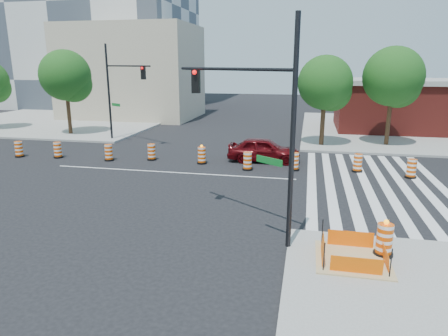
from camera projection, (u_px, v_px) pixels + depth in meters
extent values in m
plane|color=black|center=(171.00, 172.00, 22.54)|extent=(120.00, 120.00, 0.00)
cube|color=gray|center=(427.00, 131.00, 35.95)|extent=(22.00, 22.00, 0.15)
cube|color=gray|center=(68.00, 119.00, 43.15)|extent=(22.00, 22.00, 0.15)
cube|color=silver|center=(312.00, 180.00, 20.97)|extent=(0.45, 13.50, 0.01)
cube|color=silver|center=(329.00, 181.00, 20.79)|extent=(0.45, 13.50, 0.01)
cube|color=silver|center=(347.00, 182.00, 20.61)|extent=(0.45, 13.50, 0.01)
cube|color=silver|center=(365.00, 183.00, 20.43)|extent=(0.45, 13.50, 0.01)
cube|color=silver|center=(384.00, 184.00, 20.25)|extent=(0.45, 13.50, 0.01)
cube|color=silver|center=(403.00, 186.00, 20.07)|extent=(0.45, 13.50, 0.01)
cube|color=silver|center=(422.00, 187.00, 19.89)|extent=(0.45, 13.50, 0.01)
cube|color=silver|center=(442.00, 188.00, 19.71)|extent=(0.45, 13.50, 0.01)
cube|color=silver|center=(171.00, 172.00, 22.54)|extent=(14.00, 0.12, 0.01)
cube|color=tan|center=(352.00, 259.00, 12.18)|extent=(2.20, 2.20, 0.05)
cube|color=#F75D04|center=(356.00, 266.00, 11.26)|extent=(1.44, 0.02, 0.55)
cube|color=#F75D04|center=(350.00, 239.00, 12.96)|extent=(1.44, 0.02, 0.55)
cube|color=#F75D04|center=(323.00, 249.00, 12.29)|extent=(0.02, 1.44, 0.55)
cube|color=#F75D04|center=(384.00, 255.00, 11.93)|extent=(0.02, 1.44, 0.55)
cylinder|color=black|center=(324.00, 257.00, 11.40)|extent=(0.04, 0.04, 0.90)
cylinder|color=black|center=(391.00, 264.00, 11.04)|extent=(0.04, 0.04, 0.90)
cylinder|color=black|center=(322.00, 232.00, 13.10)|extent=(0.04, 0.04, 0.90)
cylinder|color=black|center=(380.00, 237.00, 12.74)|extent=(0.04, 0.04, 0.90)
cube|color=maroon|center=(430.00, 108.00, 35.43)|extent=(16.00, 8.00, 4.20)
cube|color=gray|center=(433.00, 82.00, 34.85)|extent=(16.50, 8.50, 0.40)
cube|color=#B9AA8D|center=(133.00, 72.00, 44.48)|extent=(14.00, 10.00, 10.00)
imported|color=#4F060B|center=(264.00, 150.00, 24.81)|extent=(4.47, 1.85, 1.52)
cylinder|color=black|center=(293.00, 137.00, 12.20)|extent=(0.16, 0.16, 7.26)
cylinder|color=black|center=(231.00, 69.00, 13.61)|extent=(4.53, 3.20, 0.11)
cube|color=black|center=(196.00, 81.00, 15.07)|extent=(0.29, 0.25, 0.91)
sphere|color=#FF0C0C|center=(194.00, 72.00, 14.82)|extent=(0.16, 0.16, 0.16)
cube|color=#0C591E|center=(269.00, 161.00, 13.07)|extent=(0.91, 0.65, 0.23)
cylinder|color=black|center=(109.00, 92.00, 31.04)|extent=(0.16, 0.16, 7.26)
cylinder|color=black|center=(127.00, 66.00, 28.73)|extent=(4.72, 2.90, 0.11)
cube|color=black|center=(143.00, 73.00, 27.59)|extent=(0.29, 0.25, 0.91)
sphere|color=#FF0C0C|center=(142.00, 68.00, 27.34)|extent=(0.16, 0.16, 0.16)
cube|color=#0C591E|center=(116.00, 105.00, 30.67)|extent=(0.95, 0.59, 0.23)
cylinder|color=black|center=(383.00, 254.00, 12.47)|extent=(0.61, 0.61, 0.10)
cylinder|color=#DD4C04|center=(385.00, 239.00, 12.34)|extent=(0.49, 0.49, 0.96)
sphere|color=#FF990C|center=(386.00, 222.00, 12.20)|extent=(0.16, 0.16, 0.16)
cylinder|color=#382314|center=(68.00, 109.00, 33.65)|extent=(0.32, 0.32, 4.44)
sphere|color=#1A4F16|center=(65.00, 75.00, 32.94)|extent=(4.17, 4.17, 4.17)
sphere|color=#1A4F16|center=(73.00, 84.00, 33.30)|extent=(3.06, 3.06, 3.06)
sphere|color=#1A4F16|center=(60.00, 81.00, 32.94)|extent=(2.78, 2.78, 2.78)
cylinder|color=#382314|center=(323.00, 119.00, 29.03)|extent=(0.33, 0.33, 4.12)
sphere|color=#1A4F16|center=(325.00, 83.00, 28.38)|extent=(3.86, 3.86, 3.86)
sphere|color=#1A4F16|center=(332.00, 92.00, 28.73)|extent=(2.83, 2.83, 2.83)
sphere|color=#1A4F16|center=(319.00, 88.00, 28.36)|extent=(2.57, 2.57, 2.57)
cylinder|color=#382314|center=(389.00, 116.00, 29.00)|extent=(0.31, 0.31, 4.50)
sphere|color=#1A4F16|center=(393.00, 76.00, 28.29)|extent=(4.22, 4.22, 4.22)
sphere|color=#1A4F16|center=(398.00, 86.00, 28.64)|extent=(3.09, 3.09, 3.09)
sphere|color=#1A4F16|center=(387.00, 83.00, 28.29)|extent=(2.81, 2.81, 2.81)
cylinder|color=black|center=(20.00, 156.00, 26.24)|extent=(0.60, 0.60, 0.10)
cylinder|color=#DD4C04|center=(19.00, 149.00, 26.11)|extent=(0.48, 0.48, 0.95)
cylinder|color=black|center=(58.00, 157.00, 26.01)|extent=(0.60, 0.60, 0.10)
cylinder|color=#DD4C04|center=(58.00, 149.00, 25.88)|extent=(0.48, 0.48, 0.95)
cylinder|color=black|center=(109.00, 160.00, 25.26)|extent=(0.60, 0.60, 0.10)
cylinder|color=#DD4C04|center=(109.00, 152.00, 25.13)|extent=(0.48, 0.48, 0.95)
cylinder|color=black|center=(152.00, 159.00, 25.41)|extent=(0.60, 0.60, 0.10)
cylinder|color=#DD4C04|center=(152.00, 151.00, 25.28)|extent=(0.48, 0.48, 0.95)
cylinder|color=black|center=(202.00, 163.00, 24.48)|extent=(0.60, 0.60, 0.10)
cylinder|color=#DD4C04|center=(202.00, 155.00, 24.36)|extent=(0.48, 0.48, 0.95)
sphere|color=#FF990C|center=(202.00, 146.00, 24.21)|extent=(0.16, 0.16, 0.16)
cylinder|color=black|center=(247.00, 169.00, 23.04)|extent=(0.60, 0.60, 0.10)
cylinder|color=#DD4C04|center=(248.00, 161.00, 22.91)|extent=(0.48, 0.48, 0.95)
cylinder|color=black|center=(294.00, 169.00, 22.97)|extent=(0.60, 0.60, 0.10)
cylinder|color=#DD4C04|center=(294.00, 161.00, 22.85)|extent=(0.48, 0.48, 0.95)
cylinder|color=black|center=(357.00, 171.00, 22.65)|extent=(0.60, 0.60, 0.10)
cylinder|color=#DD4C04|center=(358.00, 162.00, 22.52)|extent=(0.48, 0.48, 0.95)
cylinder|color=black|center=(410.00, 177.00, 21.44)|extent=(0.60, 0.60, 0.10)
cylinder|color=#DD4C04|center=(412.00, 168.00, 21.31)|extent=(0.48, 0.48, 0.95)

